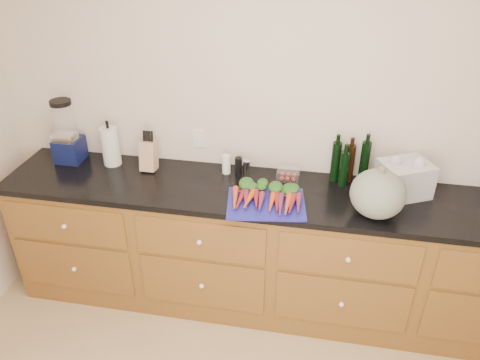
% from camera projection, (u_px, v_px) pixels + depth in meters
% --- Properties ---
extents(wall_back, '(4.10, 0.05, 2.60)m').
position_uv_depth(wall_back, '(287.00, 119.00, 3.05)').
color(wall_back, beige).
rests_on(wall_back, ground).
extents(cabinets, '(3.60, 0.64, 0.90)m').
position_uv_depth(cabinets, '(276.00, 253.00, 3.21)').
color(cabinets, brown).
rests_on(cabinets, ground).
extents(countertop, '(3.64, 0.62, 0.04)m').
position_uv_depth(countertop, '(279.00, 195.00, 2.97)').
color(countertop, black).
rests_on(countertop, cabinets).
extents(cutting_board, '(0.51, 0.42, 0.01)m').
position_uv_depth(cutting_board, '(266.00, 204.00, 2.83)').
color(cutting_board, '#1E1D94').
rests_on(cutting_board, countertop).
extents(carrots, '(0.42, 0.31, 0.06)m').
position_uv_depth(carrots, '(267.00, 196.00, 2.85)').
color(carrots, '#E04C1A').
rests_on(carrots, cutting_board).
extents(squash, '(0.32, 0.32, 0.29)m').
position_uv_depth(squash, '(378.00, 194.00, 2.67)').
color(squash, '#626E5C').
rests_on(squash, countertop).
extents(blender_appliance, '(0.18, 0.18, 0.45)m').
position_uv_depth(blender_appliance, '(67.00, 135.00, 3.23)').
color(blender_appliance, '#0D1440').
rests_on(blender_appliance, countertop).
extents(paper_towel, '(0.12, 0.12, 0.27)m').
position_uv_depth(paper_towel, '(111.00, 146.00, 3.21)').
color(paper_towel, silver).
rests_on(paper_towel, countertop).
extents(knife_block, '(0.10, 0.10, 0.20)m').
position_uv_depth(knife_block, '(149.00, 155.00, 3.17)').
color(knife_block, tan).
rests_on(knife_block, countertop).
extents(grinder_salt, '(0.06, 0.06, 0.13)m').
position_uv_depth(grinder_salt, '(226.00, 164.00, 3.14)').
color(grinder_salt, white).
rests_on(grinder_salt, countertop).
extents(grinder_pepper, '(0.05, 0.05, 0.12)m').
position_uv_depth(grinder_pepper, '(238.00, 166.00, 3.13)').
color(grinder_pepper, black).
rests_on(grinder_pepper, countertop).
extents(canister_chrome, '(0.05, 0.05, 0.10)m').
position_uv_depth(canister_chrome, '(247.00, 168.00, 3.13)').
color(canister_chrome, silver).
rests_on(canister_chrome, countertop).
extents(tomato_box, '(0.15, 0.12, 0.07)m').
position_uv_depth(tomato_box, '(288.00, 175.00, 3.08)').
color(tomato_box, white).
rests_on(tomato_box, countertop).
extents(bottles, '(0.24, 0.12, 0.29)m').
position_uv_depth(bottles, '(349.00, 164.00, 3.01)').
color(bottles, black).
rests_on(bottles, countertop).
extents(grocery_bag, '(0.37, 0.34, 0.22)m').
position_uv_depth(grocery_bag, '(404.00, 179.00, 2.89)').
color(grocery_bag, silver).
rests_on(grocery_bag, countertop).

